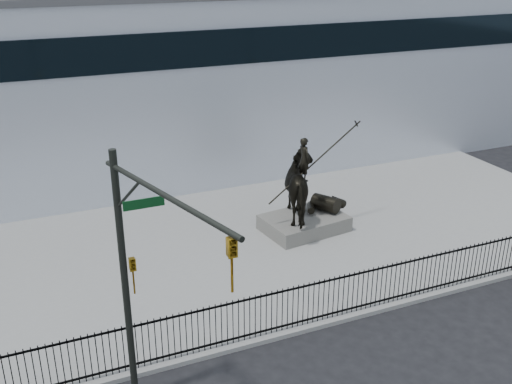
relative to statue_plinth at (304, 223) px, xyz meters
name	(u,v)px	position (x,y,z in m)	size (l,w,h in m)	color
ground	(363,340)	(-1.76, -7.31, -0.46)	(120.00, 120.00, 0.00)	black
plaza	(269,242)	(-1.76, -0.31, -0.39)	(30.00, 12.00, 0.15)	gray
building	(174,75)	(-1.76, 12.69, 4.04)	(44.00, 14.00, 9.00)	white
picket_fence	(344,294)	(-1.76, -6.06, 0.44)	(22.10, 0.10, 1.50)	black
statue_plinth	(304,223)	(0.00, 0.00, 0.00)	(3.33, 2.29, 0.62)	#625F5A
equestrian_statue	(307,187)	(0.06, 0.01, 1.62)	(4.24, 2.90, 3.61)	black
traffic_signal_left	(142,280)	(-8.51, -7.94, 3.57)	(1.52, 4.84, 7.00)	black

